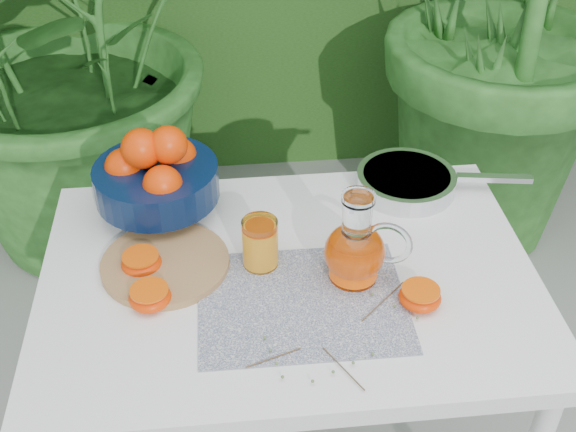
{
  "coord_description": "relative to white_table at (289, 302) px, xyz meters",
  "views": [
    {
      "loc": [
        -0.19,
        -1.04,
        1.72
      ],
      "look_at": [
        -0.07,
        0.07,
        0.88
      ],
      "focal_mm": 45.0,
      "sensor_mm": 36.0,
      "label": 1
    }
  ],
  "objects": [
    {
      "name": "white_table",
      "position": [
        0.0,
        0.0,
        0.0
      ],
      "size": [
        1.0,
        0.7,
        0.75
      ],
      "color": "white",
      "rests_on": "ground"
    },
    {
      "name": "cutting_board",
      "position": [
        -0.25,
        0.05,
        0.09
      ],
      "size": [
        0.32,
        0.32,
        0.02
      ],
      "primitive_type": "cylinder",
      "rotation": [
        0.0,
        0.0,
        -0.24
      ],
      "color": "olive",
      "rests_on": "white_table"
    },
    {
      "name": "potted_plant_left",
      "position": [
        -0.6,
        1.23,
        0.12
      ],
      "size": [
        2.23,
        2.23,
        1.58
      ],
      "primitive_type": "imported",
      "rotation": [
        0.0,
        0.0,
        0.78
      ],
      "color": "#254F1B",
      "rests_on": "ground"
    },
    {
      "name": "saute_pan",
      "position": [
        0.31,
        0.27,
        0.11
      ],
      "size": [
        0.42,
        0.26,
        0.04
      ],
      "color": "silver",
      "rests_on": "white_table"
    },
    {
      "name": "placemat",
      "position": [
        0.02,
        -0.09,
        0.08
      ],
      "size": [
        0.4,
        0.31,
        0.0
      ],
      "primitive_type": "cube",
      "rotation": [
        0.0,
        0.0,
        -0.01
      ],
      "color": "#0B1641",
      "rests_on": "white_table"
    },
    {
      "name": "fruit_bowl",
      "position": [
        -0.27,
        0.24,
        0.18
      ],
      "size": [
        0.34,
        0.34,
        0.21
      ],
      "color": "black",
      "rests_on": "white_table"
    },
    {
      "name": "juice_pitcher",
      "position": [
        0.13,
        -0.03,
        0.15
      ],
      "size": [
        0.18,
        0.16,
        0.2
      ],
      "color": "white",
      "rests_on": "white_table"
    },
    {
      "name": "juice_tumbler",
      "position": [
        -0.05,
        0.03,
        0.14
      ],
      "size": [
        0.09,
        0.09,
        0.11
      ],
      "color": "white",
      "rests_on": "white_table"
    },
    {
      "name": "orange_halves",
      "position": [
        -0.11,
        -0.04,
        0.1
      ],
      "size": [
        0.62,
        0.24,
        0.04
      ],
      "color": "red",
      "rests_on": "white_table"
    },
    {
      "name": "thyme_sprigs",
      "position": [
        0.07,
        -0.19,
        0.09
      ],
      "size": [
        0.33,
        0.27,
        0.01
      ],
      "color": "#503A24",
      "rests_on": "white_table"
    }
  ]
}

